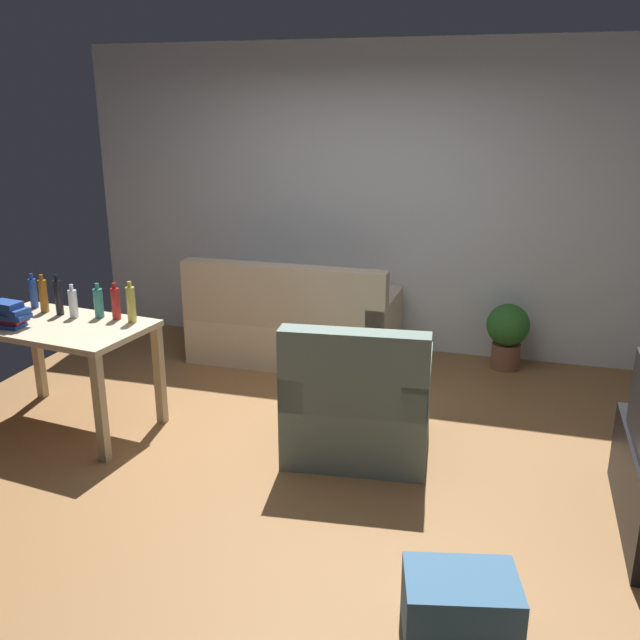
# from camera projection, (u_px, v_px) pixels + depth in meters

# --- Properties ---
(ground_plane) EXTENTS (5.20, 4.40, 0.02)m
(ground_plane) POSITION_uv_depth(u_px,v_px,m) (285.00, 449.00, 4.62)
(ground_plane) COLOR olive
(wall_rear) EXTENTS (5.20, 0.10, 2.70)m
(wall_rear) POSITION_uv_depth(u_px,v_px,m) (362.00, 200.00, 6.22)
(wall_rear) COLOR silver
(wall_rear) RESTS_ON ground_plane
(couch) EXTENTS (1.76, 0.84, 0.92)m
(couch) POSITION_uv_depth(u_px,v_px,m) (293.00, 327.00, 6.10)
(couch) COLOR beige
(couch) RESTS_ON ground_plane
(desk) EXTENTS (1.28, 0.84, 0.76)m
(desk) POSITION_uv_depth(u_px,v_px,m) (61.00, 339.00, 4.74)
(desk) COLOR #C6B28E
(desk) RESTS_ON ground_plane
(potted_plant) EXTENTS (0.36, 0.36, 0.57)m
(potted_plant) POSITION_uv_depth(u_px,v_px,m) (507.00, 332.00, 5.90)
(potted_plant) COLOR brown
(potted_plant) RESTS_ON ground_plane
(armchair) EXTENTS (0.98, 0.93, 0.92)m
(armchair) POSITION_uv_depth(u_px,v_px,m) (359.00, 405.00, 4.50)
(armchair) COLOR slate
(armchair) RESTS_ON ground_plane
(storage_box) EXTENTS (0.54, 0.44, 0.30)m
(storage_box) POSITION_uv_depth(u_px,v_px,m) (460.00, 608.00, 2.95)
(storage_box) COLOR #386084
(storage_box) RESTS_ON ground_plane
(bottle_blue) EXTENTS (0.05, 0.05, 0.25)m
(bottle_blue) POSITION_uv_depth(u_px,v_px,m) (33.00, 293.00, 5.04)
(bottle_blue) COLOR #2347A3
(bottle_blue) RESTS_ON desk
(bottle_amber) EXTENTS (0.06, 0.06, 0.27)m
(bottle_amber) POSITION_uv_depth(u_px,v_px,m) (43.00, 295.00, 4.94)
(bottle_amber) COLOR #9E6019
(bottle_amber) RESTS_ON desk
(bottle_dark) EXTENTS (0.05, 0.05, 0.29)m
(bottle_dark) POSITION_uv_depth(u_px,v_px,m) (58.00, 297.00, 4.87)
(bottle_dark) COLOR black
(bottle_dark) RESTS_ON desk
(bottle_clear) EXTENTS (0.06, 0.06, 0.24)m
(bottle_clear) POSITION_uv_depth(u_px,v_px,m) (73.00, 303.00, 4.82)
(bottle_clear) COLOR silver
(bottle_clear) RESTS_ON desk
(bottle_tall) EXTENTS (0.06, 0.06, 0.24)m
(bottle_tall) POSITION_uv_depth(u_px,v_px,m) (99.00, 303.00, 4.82)
(bottle_tall) COLOR teal
(bottle_tall) RESTS_ON desk
(bottle_red) EXTENTS (0.06, 0.06, 0.26)m
(bottle_red) POSITION_uv_depth(u_px,v_px,m) (116.00, 303.00, 4.77)
(bottle_red) COLOR #AD2323
(bottle_red) RESTS_ON desk
(bottle_squat) EXTENTS (0.06, 0.06, 0.29)m
(bottle_squat) POSITION_uv_depth(u_px,v_px,m) (131.00, 304.00, 4.70)
(bottle_squat) COLOR #BCB24C
(bottle_squat) RESTS_ON desk
(book_stack) EXTENTS (0.26, 0.18, 0.17)m
(book_stack) POSITION_uv_depth(u_px,v_px,m) (9.00, 314.00, 4.62)
(book_stack) COLOR navy
(book_stack) RESTS_ON desk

